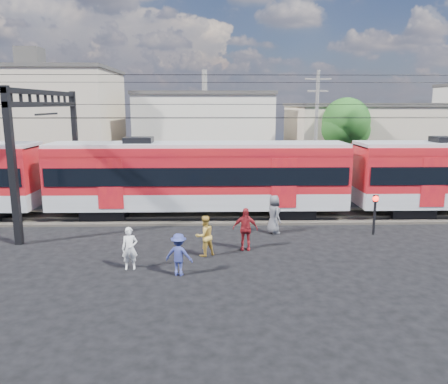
{
  "coord_description": "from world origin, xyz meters",
  "views": [
    {
      "loc": [
        -1.22,
        -15.61,
        6.23
      ],
      "look_at": [
        -0.7,
        5.0,
        2.06
      ],
      "focal_mm": 35.0,
      "sensor_mm": 36.0,
      "label": 1
    }
  ],
  "objects": [
    {
      "name": "crossing_signal",
      "position": [
        6.54,
        4.56,
        1.36
      ],
      "size": [
        0.29,
        0.29,
        1.96
      ],
      "color": "black",
      "rests_on": "ground"
    },
    {
      "name": "building_west",
      "position": [
        -17.0,
        24.0,
        4.66
      ],
      "size": [
        14.28,
        10.2,
        9.3
      ],
      "color": "tan",
      "rests_on": "ground"
    },
    {
      "name": "rail_near",
      "position": [
        0.0,
        7.25,
        0.18
      ],
      "size": [
        70.0,
        0.12,
        0.12
      ],
      "primitive_type": "cube",
      "color": "#59544C",
      "rests_on": "track_bed"
    },
    {
      "name": "pedestrian_e",
      "position": [
        1.73,
        4.92,
        0.95
      ],
      "size": [
        0.91,
        1.08,
        1.89
      ],
      "primitive_type": "imported",
      "rotation": [
        0.0,
        0.0,
        1.96
      ],
      "color": "#4E4E53",
      "rests_on": "ground"
    },
    {
      "name": "pedestrian_d",
      "position": [
        0.15,
        2.5,
        0.93
      ],
      "size": [
        1.13,
        0.56,
        1.86
      ],
      "primitive_type": "imported",
      "rotation": [
        0.0,
        0.0,
        -0.1
      ],
      "color": "maroon",
      "rests_on": "ground"
    },
    {
      "name": "utility_pole_mid",
      "position": [
        6.0,
        15.0,
        4.53
      ],
      "size": [
        1.8,
        0.24,
        8.5
      ],
      "color": "slate",
      "rests_on": "ground"
    },
    {
      "name": "commuter_train",
      "position": [
        -1.81,
        8.0,
        2.4
      ],
      "size": [
        50.3,
        3.08,
        4.17
      ],
      "color": "black",
      "rests_on": "ground"
    },
    {
      "name": "ground",
      "position": [
        0.0,
        0.0,
        0.0
      ],
      "size": [
        120.0,
        120.0,
        0.0
      ],
      "primitive_type": "plane",
      "color": "black",
      "rests_on": "ground"
    },
    {
      "name": "building_mideast",
      "position": [
        14.0,
        24.0,
        3.16
      ],
      "size": [
        16.32,
        10.2,
        6.3
      ],
      "color": "tan",
      "rests_on": "ground"
    },
    {
      "name": "track_bed",
      "position": [
        0.0,
        8.0,
        0.06
      ],
      "size": [
        70.0,
        3.4,
        0.12
      ],
      "primitive_type": "cube",
      "color": "#2D2823",
      "rests_on": "ground"
    },
    {
      "name": "pedestrian_b",
      "position": [
        -1.59,
        1.78,
        0.86
      ],
      "size": [
        1.05,
        0.99,
        1.72
      ],
      "primitive_type": "imported",
      "rotation": [
        0.0,
        0.0,
        3.68
      ],
      "color": "gold",
      "rests_on": "ground"
    },
    {
      "name": "tree_near",
      "position": [
        9.19,
        18.09,
        4.66
      ],
      "size": [
        3.82,
        3.64,
        6.72
      ],
      "color": "#382619",
      "rests_on": "ground"
    },
    {
      "name": "rail_far",
      "position": [
        0.0,
        8.75,
        0.18
      ],
      "size": [
        70.0,
        0.12,
        0.12
      ],
      "primitive_type": "cube",
      "color": "#59544C",
      "rests_on": "track_bed"
    },
    {
      "name": "building_midwest",
      "position": [
        -2.0,
        27.0,
        3.66
      ],
      "size": [
        12.24,
        12.24,
        7.3
      ],
      "color": "beige",
      "rests_on": "ground"
    },
    {
      "name": "catenary",
      "position": [
        -8.65,
        8.0,
        5.14
      ],
      "size": [
        70.0,
        9.3,
        7.52
      ],
      "color": "black",
      "rests_on": "ground"
    },
    {
      "name": "pedestrian_c",
      "position": [
        -2.5,
        -0.33,
        0.8
      ],
      "size": [
        1.14,
        0.81,
        1.59
      ],
      "primitive_type": "imported",
      "rotation": [
        0.0,
        0.0,
        2.91
      ],
      "color": "navy",
      "rests_on": "ground"
    },
    {
      "name": "pedestrian_a",
      "position": [
        -4.42,
        0.35,
        0.82
      ],
      "size": [
        0.64,
        0.46,
        1.64
      ],
      "primitive_type": "imported",
      "rotation": [
        0.0,
        0.0,
        0.12
      ],
      "color": "silver",
      "rests_on": "ground"
    }
  ]
}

